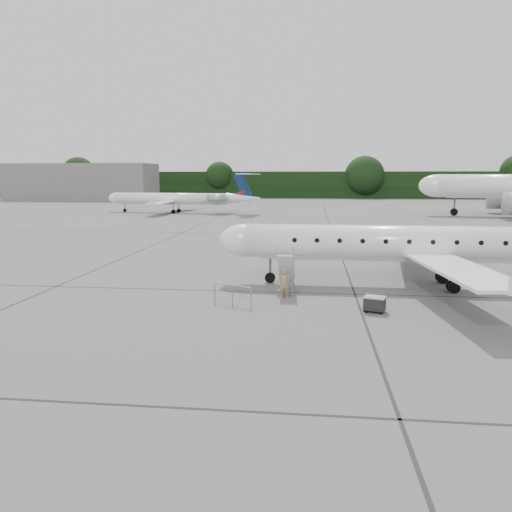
# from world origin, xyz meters

# --- Properties ---
(ground) EXTENTS (320.00, 320.00, 0.00)m
(ground) POSITION_xyz_m (0.00, 0.00, 0.00)
(ground) COLOR #60605D
(ground) RESTS_ON ground
(treeline) EXTENTS (260.00, 4.00, 8.00)m
(treeline) POSITION_xyz_m (0.00, 130.00, 4.00)
(treeline) COLOR black
(treeline) RESTS_ON ground
(terminal_building) EXTENTS (40.00, 14.00, 10.00)m
(terminal_building) POSITION_xyz_m (-70.00, 110.00, 5.00)
(terminal_building) COLOR slate
(terminal_building) RESTS_ON ground
(main_regional_jet) EXTENTS (27.96, 20.24, 7.13)m
(main_regional_jet) POSITION_xyz_m (0.75, 5.59, 3.56)
(main_regional_jet) COLOR white
(main_regional_jet) RESTS_ON ground
(airstair) EXTENTS (0.87, 2.46, 2.23)m
(airstair) POSITION_xyz_m (-7.51, 3.39, 1.12)
(airstair) COLOR white
(airstair) RESTS_ON ground
(passenger) EXTENTS (0.58, 0.40, 1.51)m
(passenger) POSITION_xyz_m (-7.52, 2.02, 0.75)
(passenger) COLOR #9C7E55
(passenger) RESTS_ON ground
(safety_railing) EXTENTS (2.02, 1.02, 1.00)m
(safety_railing) POSITION_xyz_m (-10.04, 0.19, 0.50)
(safety_railing) COLOR gray
(safety_railing) RESTS_ON ground
(baggage_cart) EXTENTS (1.13, 1.02, 0.81)m
(baggage_cart) POSITION_xyz_m (-3.11, -0.39, 0.41)
(baggage_cart) COLOR black
(baggage_cart) RESTS_ON ground
(bg_regional_left) EXTENTS (28.86, 22.18, 7.06)m
(bg_regional_left) POSITION_xyz_m (-31.40, 63.57, 3.53)
(bg_regional_left) COLOR white
(bg_regional_left) RESTS_ON ground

